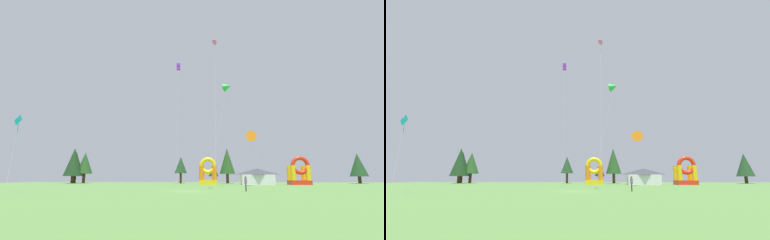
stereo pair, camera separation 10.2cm
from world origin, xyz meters
TOP-DOWN VIEW (x-y plane):
  - ground_plane at (0.00, 0.00)m, footprint 120.00×120.00m
  - kite_purple_box at (-3.00, 14.45)m, footprint 1.21×8.06m
  - kite_orange_delta at (11.31, 20.85)m, footprint 4.43×2.50m
  - kite_pink_parafoil at (3.79, 4.06)m, footprint 0.89×5.09m
  - kite_teal_diamond at (-19.19, -5.09)m, footprint 1.27×2.08m
  - kite_green_delta at (6.66, 18.67)m, footprint 5.57×8.71m
  - person_midfield at (7.29, 0.69)m, footprint 0.34×0.34m
  - inflatable_orange_dome at (23.16, 29.70)m, footprint 4.43×4.17m
  - inflatable_red_slide at (2.38, 30.68)m, footprint 4.12×4.40m
  - festival_tent at (13.55, 28.90)m, footprint 7.23×3.49m
  - tree_row_0 at (-36.57, 43.58)m, footprint 4.30×4.30m
  - tree_row_1 at (-35.56, 40.43)m, footprint 5.21×5.21m
  - tree_row_2 at (-33.28, 42.46)m, footprint 4.56×4.56m
  - tree_row_3 at (-5.29, 41.85)m, footprint 3.46×3.46m
  - tree_row_4 at (3.80, 42.46)m, footprint 2.81×2.81m
  - tree_row_5 at (7.75, 43.46)m, footprint 4.38×4.38m
  - tree_row_6 at (43.43, 43.38)m, footprint 4.63×4.63m

SIDE VIEW (x-z plane):
  - ground_plane at x=0.00m, z-range 0.00..0.00m
  - person_midfield at x=7.29m, z-range 0.18..2.04m
  - festival_tent at x=13.55m, z-range 0.00..3.62m
  - inflatable_red_slide at x=2.38m, z-range -0.80..5.46m
  - inflatable_orange_dome at x=23.16m, z-range -0.78..5.62m
  - tree_row_4 at x=3.80m, z-range 0.91..6.90m
  - tree_row_6 at x=43.43m, z-range 0.89..9.00m
  - tree_row_3 at x=-5.29m, z-range 1.31..8.60m
  - tree_row_2 at x=-33.28m, z-range 1.27..9.98m
  - tree_row_0 at x=-36.57m, z-range 1.22..10.30m
  - tree_row_1 at x=-35.56m, z-range 0.94..10.71m
  - tree_row_5 at x=7.75m, z-range 1.23..11.02m
  - kite_teal_diamond at x=-19.19m, z-range 3.75..12.35m
  - kite_orange_delta at x=11.31m, z-range 4.22..15.09m
  - kite_green_delta at x=6.66m, z-range 9.45..30.27m
  - kite_pink_parafoil at x=3.79m, z-range 10.83..33.34m
  - kite_purple_box at x=-3.00m, z-range 10.97..34.27m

